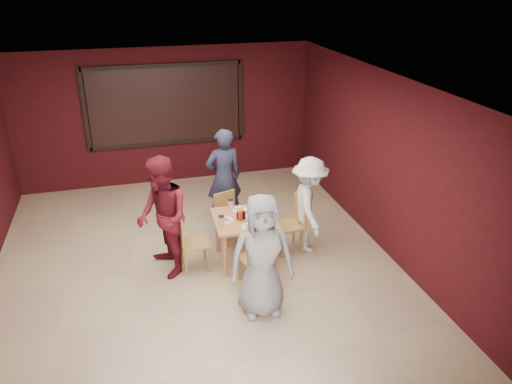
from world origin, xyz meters
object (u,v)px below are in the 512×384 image
object	(u,v)px
chair_left	(190,240)
diner_right	(309,205)
dining_table	(245,223)
chair_back	(228,214)
chair_front	(256,257)
diner_front	(262,256)
diner_back	(224,177)
diner_left	(163,218)
chair_right	(293,221)

from	to	relation	value
chair_left	diner_right	bearing A→B (deg)	3.31
dining_table	chair_back	world-z (taller)	dining_table
chair_back	diner_right	world-z (taller)	diner_right
chair_front	chair_left	xyz separation A→B (m)	(-0.85, 0.66, 0.04)
diner_front	diner_right	size ratio (longest dim) A/B	1.08
dining_table	diner_right	size ratio (longest dim) A/B	0.62
diner_back	diner_left	distance (m)	1.78
diner_right	diner_front	bearing A→B (deg)	149.04
dining_table	diner_left	bearing A→B (deg)	-179.82
chair_back	diner_left	size ratio (longest dim) A/B	0.45
diner_right	chair_back	bearing A→B (deg)	70.27
diner_front	chair_left	bearing A→B (deg)	125.68
diner_back	diner_left	xyz separation A→B (m)	(-1.18, -1.33, 0.04)
chair_right	diner_back	world-z (taller)	diner_back
dining_table	chair_front	distance (m)	0.72
diner_front	diner_back	size ratio (longest dim) A/B	0.97
diner_back	diner_left	bearing A→B (deg)	41.46
diner_back	diner_right	bearing A→B (deg)	124.35
dining_table	diner_left	xyz separation A→B (m)	(-1.21, -0.00, 0.26)
dining_table	chair_back	bearing A→B (deg)	97.69
chair_front	diner_front	xyz separation A→B (m)	(-0.09, -0.59, 0.38)
chair_back	chair_right	world-z (taller)	chair_right
dining_table	chair_right	world-z (taller)	chair_right
chair_left	diner_back	world-z (taller)	diner_back
chair_front	diner_right	size ratio (longest dim) A/B	0.53
chair_left	chair_right	world-z (taller)	chair_right
chair_left	chair_right	size ratio (longest dim) A/B	0.98
diner_front	diner_right	bearing A→B (deg)	53.88
diner_left	diner_right	xyz separation A→B (m)	(2.28, 0.08, -0.13)
chair_left	diner_right	world-z (taller)	diner_right
chair_left	diner_right	distance (m)	1.94
chair_right	diner_front	bearing A→B (deg)	-123.43
diner_back	chair_back	bearing A→B (deg)	76.75
diner_back	chair_left	bearing A→B (deg)	52.05
diner_right	dining_table	bearing A→B (deg)	103.68
chair_front	diner_right	bearing A→B (deg)	35.70
chair_front	dining_table	bearing A→B (deg)	89.72
chair_front	chair_back	distance (m)	1.43
chair_back	diner_front	world-z (taller)	diner_front
diner_right	diner_back	bearing A→B (deg)	51.01
chair_front	diner_left	bearing A→B (deg)	150.24
dining_table	diner_back	xyz separation A→B (m)	(-0.03, 1.33, 0.23)
chair_front	diner_back	distance (m)	2.07
chair_front	chair_left	size ratio (longest dim) A/B	0.92
chair_left	diner_left	bearing A→B (deg)	175.01
diner_front	diner_right	distance (m)	1.79
chair_back	chair_left	xyz separation A→B (m)	(-0.75, -0.77, 0.05)
diner_front	diner_back	world-z (taller)	diner_back
diner_left	chair_left	bearing A→B (deg)	74.08
diner_front	diner_left	bearing A→B (deg)	135.62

